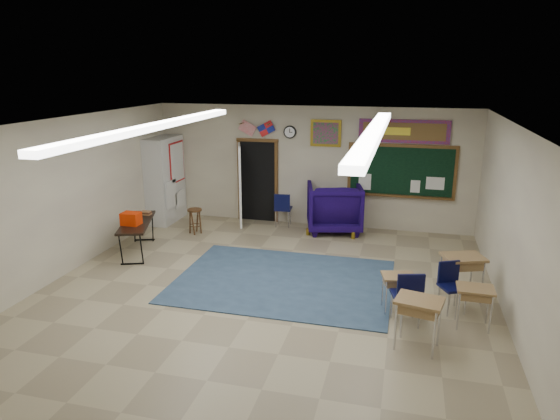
% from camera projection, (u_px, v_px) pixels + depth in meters
% --- Properties ---
extents(floor, '(9.00, 9.00, 0.00)m').
position_uv_depth(floor, '(261.00, 298.00, 8.72)').
color(floor, '#9B8E6B').
rests_on(floor, ground).
extents(back_wall, '(8.00, 0.04, 3.00)m').
position_uv_depth(back_wall, '(311.00, 167.00, 12.50)').
color(back_wall, beige).
rests_on(back_wall, floor).
extents(front_wall, '(8.00, 0.04, 3.00)m').
position_uv_depth(front_wall, '(106.00, 366.00, 4.12)').
color(front_wall, beige).
rests_on(front_wall, floor).
extents(left_wall, '(0.04, 9.00, 3.00)m').
position_uv_depth(left_wall, '(54.00, 201.00, 9.26)').
color(left_wall, beige).
rests_on(left_wall, floor).
extents(right_wall, '(0.04, 9.00, 3.00)m').
position_uv_depth(right_wall, '(520.00, 235.00, 7.36)').
color(right_wall, beige).
rests_on(right_wall, floor).
extents(ceiling, '(8.00, 9.00, 0.04)m').
position_uv_depth(ceiling, '(259.00, 125.00, 7.90)').
color(ceiling, beige).
rests_on(ceiling, back_wall).
extents(area_rug, '(4.00, 3.00, 0.02)m').
position_uv_depth(area_rug, '(283.00, 281.00, 9.41)').
color(area_rug, '#374F69').
rests_on(area_rug, floor).
extents(fluorescent_strips, '(3.86, 6.00, 0.10)m').
position_uv_depth(fluorescent_strips, '(259.00, 129.00, 7.92)').
color(fluorescent_strips, white).
rests_on(fluorescent_strips, ceiling).
extents(doorway, '(1.10, 0.89, 2.16)m').
position_uv_depth(doorway, '(253.00, 182.00, 12.84)').
color(doorway, black).
rests_on(doorway, back_wall).
extents(chalkboard, '(2.55, 0.14, 1.30)m').
position_uv_depth(chalkboard, '(401.00, 173.00, 11.95)').
color(chalkboard, brown).
rests_on(chalkboard, back_wall).
extents(bulletin_board, '(2.10, 0.05, 0.55)m').
position_uv_depth(bulletin_board, '(404.00, 131.00, 11.69)').
color(bulletin_board, red).
rests_on(bulletin_board, back_wall).
extents(framed_art_print, '(0.75, 0.05, 0.65)m').
position_uv_depth(framed_art_print, '(326.00, 133.00, 12.16)').
color(framed_art_print, olive).
rests_on(framed_art_print, back_wall).
extents(wall_clock, '(0.32, 0.05, 0.32)m').
position_uv_depth(wall_clock, '(290.00, 132.00, 12.37)').
color(wall_clock, black).
rests_on(wall_clock, back_wall).
extents(wall_flags, '(1.16, 0.06, 0.70)m').
position_uv_depth(wall_flags, '(257.00, 126.00, 12.51)').
color(wall_flags, red).
rests_on(wall_flags, back_wall).
extents(storage_cabinet, '(0.59, 1.25, 2.20)m').
position_uv_depth(storage_cabinet, '(165.00, 180.00, 12.89)').
color(storage_cabinet, beige).
rests_on(storage_cabinet, floor).
extents(wingback_armchair, '(1.55, 1.58, 1.20)m').
position_uv_depth(wingback_armchair, '(334.00, 207.00, 12.22)').
color(wingback_armchair, '#110538').
rests_on(wingback_armchair, floor).
extents(student_chair_reading, '(0.47, 0.47, 0.87)m').
position_uv_depth(student_chair_reading, '(283.00, 209.00, 12.62)').
color(student_chair_reading, black).
rests_on(student_chair_reading, floor).
extents(student_chair_desk_a, '(0.56, 0.56, 0.92)m').
position_uv_depth(student_chair_desk_a, '(406.00, 297.00, 7.74)').
color(student_chair_desk_a, black).
rests_on(student_chair_desk_a, floor).
extents(student_chair_desk_b, '(0.55, 0.55, 0.82)m').
position_uv_depth(student_chair_desk_b, '(453.00, 288.00, 8.14)').
color(student_chair_desk_b, black).
rests_on(student_chair_desk_b, floor).
extents(student_desk_front_left, '(0.61, 0.51, 0.64)m').
position_uv_depth(student_desk_front_left, '(398.00, 291.00, 8.16)').
color(student_desk_front_left, '#9B7848').
rests_on(student_desk_front_left, floor).
extents(student_desk_front_right, '(0.80, 0.70, 0.80)m').
position_uv_depth(student_desk_front_right, '(462.00, 275.00, 8.56)').
color(student_desk_front_right, '#9B7848').
rests_on(student_desk_front_right, floor).
extents(student_desk_back_left, '(0.72, 0.60, 0.76)m').
position_uv_depth(student_desk_back_left, '(418.00, 321.00, 7.05)').
color(student_desk_back_left, '#9B7848').
rests_on(student_desk_back_left, floor).
extents(student_desk_back_right, '(0.55, 0.42, 0.66)m').
position_uv_depth(student_desk_back_right, '(474.00, 305.00, 7.66)').
color(student_desk_back_right, '#9B7848').
rests_on(student_desk_back_right, floor).
extents(folding_table, '(1.10, 1.78, 0.96)m').
position_uv_depth(folding_table, '(137.00, 235.00, 10.82)').
color(folding_table, black).
rests_on(folding_table, floor).
extents(wooden_stool, '(0.35, 0.35, 0.61)m').
position_uv_depth(wooden_stool, '(195.00, 221.00, 12.07)').
color(wooden_stool, '#492B16').
rests_on(wooden_stool, floor).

